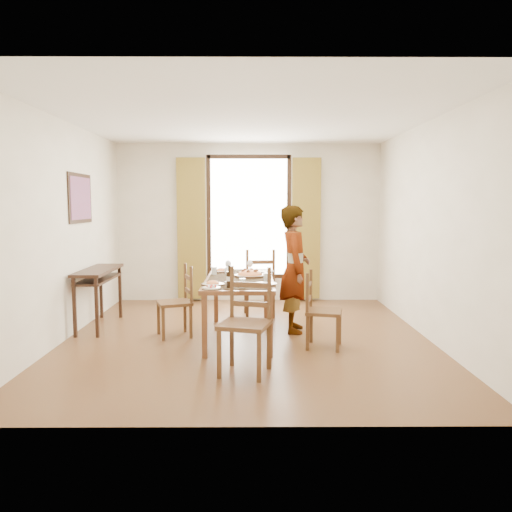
{
  "coord_description": "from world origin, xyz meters",
  "views": [
    {
      "loc": [
        0.07,
        -6.11,
        1.68
      ],
      "look_at": [
        0.11,
        0.35,
        1.0
      ],
      "focal_mm": 35.0,
      "sensor_mm": 36.0,
      "label": 1
    }
  ],
  "objects_px": {
    "console_table": "(98,277)",
    "pasta_platter": "(250,273)",
    "dining_table": "(239,283)",
    "man": "(295,269)"
  },
  "relations": [
    {
      "from": "console_table",
      "to": "pasta_platter",
      "type": "bearing_deg",
      "value": -11.6
    },
    {
      "from": "dining_table",
      "to": "man",
      "type": "relative_size",
      "value": 1.09
    },
    {
      "from": "console_table",
      "to": "dining_table",
      "type": "bearing_deg",
      "value": -15.87
    },
    {
      "from": "console_table",
      "to": "pasta_platter",
      "type": "xyz_separation_m",
      "value": [
        2.06,
        -0.42,
        0.12
      ]
    },
    {
      "from": "dining_table",
      "to": "pasta_platter",
      "type": "height_order",
      "value": "pasta_platter"
    },
    {
      "from": "dining_table",
      "to": "console_table",
      "type": "bearing_deg",
      "value": 164.13
    },
    {
      "from": "console_table",
      "to": "dining_table",
      "type": "xyz_separation_m",
      "value": [
        1.93,
        -0.55,
        0.0
      ]
    },
    {
      "from": "console_table",
      "to": "dining_table",
      "type": "height_order",
      "value": "console_table"
    },
    {
      "from": "man",
      "to": "console_table",
      "type": "bearing_deg",
      "value": 86.8
    },
    {
      "from": "pasta_platter",
      "to": "man",
      "type": "bearing_deg",
      "value": 16.11
    }
  ]
}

